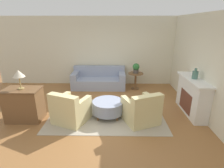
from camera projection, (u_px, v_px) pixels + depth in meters
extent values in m
plane|color=#996638|center=(107.00, 114.00, 5.10)|extent=(16.00, 16.00, 0.00)
cube|color=beige|center=(109.00, 51.00, 7.32)|extent=(9.56, 0.12, 2.80)
cube|color=beige|center=(209.00, 68.00, 4.60)|extent=(0.12, 9.31, 2.80)
cube|color=#B2A893|center=(107.00, 114.00, 5.10)|extent=(3.23, 2.08, 0.01)
cube|color=#8E99B2|center=(99.00, 83.00, 7.17)|extent=(2.13, 0.92, 0.41)
cube|color=#8E99B2|center=(99.00, 71.00, 7.37)|extent=(2.13, 0.20, 0.43)
cube|color=#8E99B2|center=(75.00, 75.00, 7.06)|extent=(0.24, 0.88, 0.24)
cube|color=#8E99B2|center=(122.00, 76.00, 7.03)|extent=(0.24, 0.88, 0.24)
cube|color=brown|center=(98.00, 91.00, 6.82)|extent=(1.92, 0.05, 0.06)
cube|color=beige|center=(72.00, 114.00, 4.71)|extent=(1.05, 1.04, 0.40)
cube|color=beige|center=(63.00, 104.00, 4.31)|extent=(0.83, 0.50, 0.45)
cube|color=beige|center=(82.00, 105.00, 4.49)|extent=(0.41, 0.74, 0.25)
cube|color=beige|center=(61.00, 100.00, 4.74)|extent=(0.41, 0.74, 0.25)
cube|color=brown|center=(80.00, 113.00, 5.08)|extent=(0.70, 0.33, 0.06)
cube|color=beige|center=(140.00, 114.00, 4.68)|extent=(1.05, 1.04, 0.40)
cube|color=beige|center=(147.00, 104.00, 4.28)|extent=(0.83, 0.50, 0.45)
cube|color=beige|center=(152.00, 101.00, 4.71)|extent=(0.41, 0.74, 0.25)
cube|color=beige|center=(129.00, 105.00, 4.47)|extent=(0.41, 0.74, 0.25)
cube|color=brown|center=(134.00, 114.00, 5.05)|extent=(0.70, 0.33, 0.06)
cylinder|color=#8E99B2|center=(108.00, 107.00, 4.92)|extent=(0.87, 0.87, 0.33)
cylinder|color=brown|center=(98.00, 118.00, 4.75)|extent=(0.05, 0.05, 0.12)
cylinder|color=brown|center=(117.00, 118.00, 4.74)|extent=(0.05, 0.05, 0.12)
cylinder|color=brown|center=(100.00, 109.00, 5.24)|extent=(0.05, 0.05, 0.12)
cylinder|color=brown|center=(117.00, 109.00, 5.24)|extent=(0.05, 0.05, 0.12)
cylinder|color=brown|center=(136.00, 73.00, 6.88)|extent=(0.59, 0.59, 0.03)
cylinder|color=brown|center=(135.00, 81.00, 6.99)|extent=(0.08, 0.08, 0.64)
cylinder|color=brown|center=(135.00, 88.00, 7.09)|extent=(0.32, 0.32, 0.03)
cube|color=white|center=(192.00, 96.00, 5.03)|extent=(0.36, 1.43, 1.06)
cube|color=brown|center=(186.00, 101.00, 5.08)|extent=(0.02, 0.79, 0.58)
cube|color=white|center=(194.00, 80.00, 4.86)|extent=(0.44, 1.53, 0.05)
cube|color=brown|center=(24.00, 105.00, 4.69)|extent=(0.92, 0.56, 0.90)
cube|color=brown|center=(21.00, 89.00, 4.55)|extent=(0.96, 0.60, 0.03)
cylinder|color=#477066|center=(195.00, 75.00, 4.82)|extent=(0.16, 0.16, 0.21)
cylinder|color=#477066|center=(196.00, 70.00, 4.77)|extent=(0.07, 0.07, 0.08)
cylinder|color=#4C4742|center=(136.00, 71.00, 6.85)|extent=(0.21, 0.21, 0.14)
sphere|color=#2D6B33|center=(136.00, 67.00, 6.79)|extent=(0.26, 0.26, 0.26)
cylinder|color=tan|center=(21.00, 88.00, 4.54)|extent=(0.15, 0.15, 0.03)
cylinder|color=tan|center=(20.00, 82.00, 4.49)|extent=(0.03, 0.03, 0.30)
cone|color=beige|center=(18.00, 74.00, 4.41)|extent=(0.30, 0.30, 0.18)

